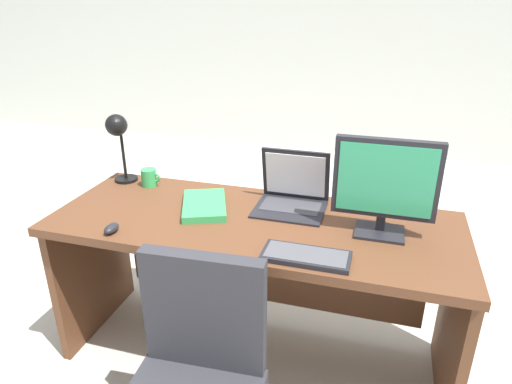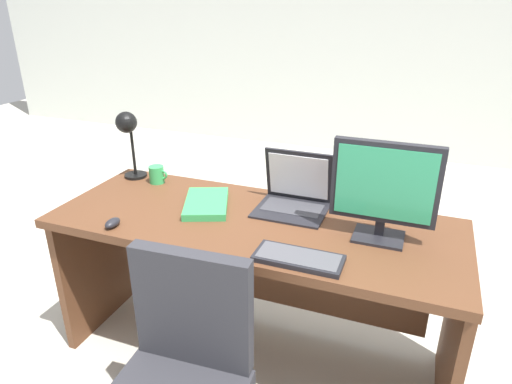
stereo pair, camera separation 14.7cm
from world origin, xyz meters
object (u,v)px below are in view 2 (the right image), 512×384
Objects in this scene: desk at (257,256)px; book at (206,203)px; monitor at (384,187)px; coffee_mug at (157,175)px; keyboard at (299,258)px; desk_lamp at (128,131)px; mouse at (113,223)px; laptop at (295,190)px.

book is (-0.25, 0.00, 0.23)m from desk.
coffee_mug is at bearing 170.58° from monitor.
desk is 4.39× the size of monitor.
desk_lamp is at bearing 155.68° from keyboard.
mouse is at bearing -79.29° from coffee_mug.
keyboard is 0.81m from mouse.
desk is 17.43× the size of coffee_mug.
laptop is 3.78× the size of mouse.
mouse is at bearing -148.83° from desk.
laptop reaches higher than coffee_mug.
laptop is at bearing -1.57° from desk_lamp.
laptop is 0.94m from desk_lamp.
keyboard is 0.92× the size of book.
laptop reaches higher than desk.
coffee_mug is (-0.09, 0.50, 0.03)m from mouse.
desk is at bearing -129.37° from laptop.
mouse is (-0.67, -0.48, -0.06)m from laptop.
desk is at bearing 178.12° from monitor.
coffee_mug is at bearing 152.43° from keyboard.
keyboard is 3.93× the size of mouse.
book is (-0.79, 0.02, -0.21)m from monitor.
desk is 5.45× the size of keyboard.
mouse is at bearing -178.24° from keyboard.
book reaches higher than desk.
coffee_mug is at bearing 164.41° from desk.
monitor reaches higher than desk_lamp.
keyboard is at bearing 1.76° from mouse.
desk_lamp reaches higher than mouse.
keyboard is (0.28, -0.30, 0.22)m from desk.
monitor is at bearing -23.46° from laptop.
desk_lamp is at bearing 161.14° from book.
keyboard reaches higher than desk.
desk is 21.40× the size of mouse.
mouse reaches higher than desk.
laptop is 3.08× the size of coffee_mug.
laptop is at bearing -1.31° from coffee_mug.
desk_lamp is (-1.07, 0.48, 0.25)m from keyboard.
desk_lamp is at bearing 177.16° from coffee_mug.
desk is at bearing -0.23° from book.
laptop is 0.42m from book.
mouse is 0.81× the size of coffee_mug.
monitor is 0.47m from laptop.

